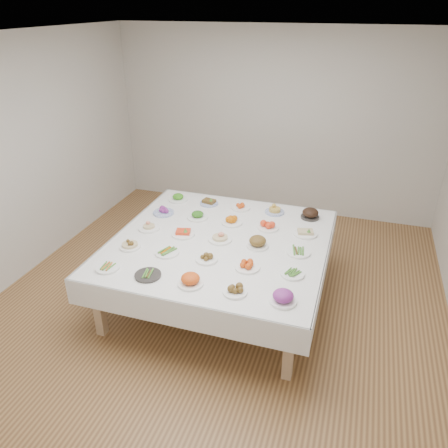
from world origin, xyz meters
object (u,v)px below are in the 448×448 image
(display_table, at_px, (220,246))
(dish_0, at_px, (107,267))
(dish_24, at_px, (310,213))
(dish_12, at_px, (220,235))

(display_table, height_order, dish_0, dish_0)
(dish_0, distance_m, dish_24, 2.44)
(display_table, xyz_separation_m, dish_0, (-0.86, -0.87, 0.08))
(dish_24, bearing_deg, display_table, -134.90)
(display_table, relative_size, dish_24, 8.70)
(display_table, height_order, dish_24, dish_24)
(dish_12, distance_m, dish_24, 1.21)
(dish_12, bearing_deg, dish_0, -134.71)
(dish_0, bearing_deg, display_table, 45.10)
(display_table, distance_m, dish_0, 1.23)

